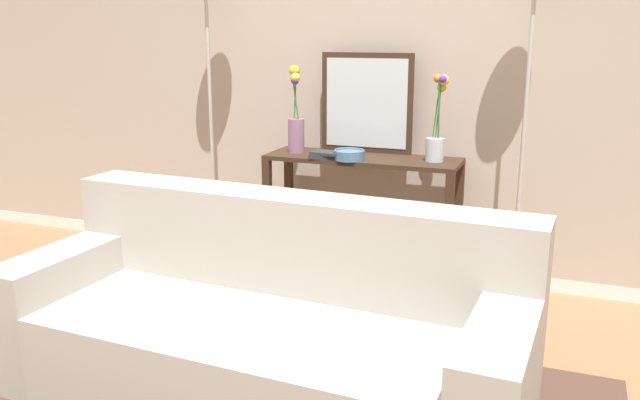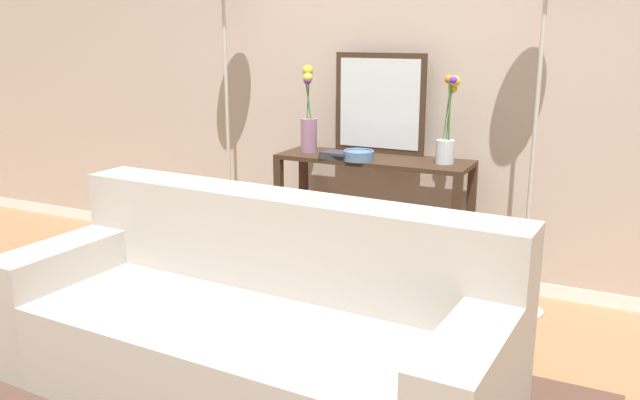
{
  "view_description": "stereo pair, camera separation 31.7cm",
  "coord_description": "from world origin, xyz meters",
  "px_view_note": "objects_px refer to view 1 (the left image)",
  "views": [
    {
      "loc": [
        1.16,
        -2.29,
        1.62
      ],
      "look_at": [
        -0.07,
        0.9,
        0.75
      ],
      "focal_mm": 37.2,
      "sensor_mm": 36.0,
      "label": 1
    },
    {
      "loc": [
        1.45,
        -2.16,
        1.62
      ],
      "look_at": [
        -0.07,
        0.9,
        0.75
      ],
      "focal_mm": 37.2,
      "sensor_mm": 36.0,
      "label": 2
    }
  ],
  "objects_px": {
    "book_row_under_console": "(315,268)",
    "floor_lamp_right": "(531,40)",
    "book_stack": "(327,155)",
    "vase_tall_flowers": "(296,122)",
    "fruit_bowl": "(349,155)",
    "console_table": "(362,197)",
    "floor_lamp_left": "(208,46)",
    "wall_mirror": "(367,103)",
    "couch": "(267,331)",
    "vase_short_flowers": "(437,130)"
  },
  "relations": [
    {
      "from": "fruit_bowl",
      "to": "console_table",
      "type": "bearing_deg",
      "value": 70.04
    },
    {
      "from": "wall_mirror",
      "to": "fruit_bowl",
      "type": "relative_size",
      "value": 3.32
    },
    {
      "from": "floor_lamp_left",
      "to": "fruit_bowl",
      "type": "distance_m",
      "value": 1.22
    },
    {
      "from": "couch",
      "to": "wall_mirror",
      "type": "bearing_deg",
      "value": 92.01
    },
    {
      "from": "vase_short_flowers",
      "to": "fruit_bowl",
      "type": "distance_m",
      "value": 0.55
    },
    {
      "from": "book_stack",
      "to": "couch",
      "type": "bearing_deg",
      "value": -80.92
    },
    {
      "from": "vase_short_flowers",
      "to": "fruit_bowl",
      "type": "relative_size",
      "value": 2.72
    },
    {
      "from": "floor_lamp_left",
      "to": "wall_mirror",
      "type": "distance_m",
      "value": 1.12
    },
    {
      "from": "floor_lamp_left",
      "to": "fruit_bowl",
      "type": "bearing_deg",
      "value": -5.07
    },
    {
      "from": "floor_lamp_right",
      "to": "vase_tall_flowers",
      "type": "relative_size",
      "value": 3.58
    },
    {
      "from": "console_table",
      "to": "wall_mirror",
      "type": "bearing_deg",
      "value": 100.88
    },
    {
      "from": "vase_tall_flowers",
      "to": "fruit_bowl",
      "type": "bearing_deg",
      "value": -16.41
    },
    {
      "from": "book_stack",
      "to": "book_row_under_console",
      "type": "distance_m",
      "value": 0.84
    },
    {
      "from": "floor_lamp_right",
      "to": "fruit_bowl",
      "type": "height_order",
      "value": "floor_lamp_right"
    },
    {
      "from": "vase_short_flowers",
      "to": "floor_lamp_left",
      "type": "bearing_deg",
      "value": -177.91
    },
    {
      "from": "console_table",
      "to": "vase_tall_flowers",
      "type": "bearing_deg",
      "value": -178.95
    },
    {
      "from": "floor_lamp_right",
      "to": "fruit_bowl",
      "type": "xyz_separation_m",
      "value": [
        -1.02,
        -0.09,
        -0.69
      ]
    },
    {
      "from": "vase_tall_flowers",
      "to": "floor_lamp_left",
      "type": "bearing_deg",
      "value": -177.26
    },
    {
      "from": "floor_lamp_right",
      "to": "wall_mirror",
      "type": "height_order",
      "value": "floor_lamp_right"
    },
    {
      "from": "console_table",
      "to": "book_stack",
      "type": "bearing_deg",
      "value": -145.49
    },
    {
      "from": "floor_lamp_right",
      "to": "wall_mirror",
      "type": "xyz_separation_m",
      "value": [
        -1.0,
        0.2,
        -0.41
      ]
    },
    {
      "from": "couch",
      "to": "book_stack",
      "type": "relative_size",
      "value": 10.63
    },
    {
      "from": "couch",
      "to": "vase_tall_flowers",
      "type": "height_order",
      "value": "vase_tall_flowers"
    },
    {
      "from": "floor_lamp_left",
      "to": "book_row_under_console",
      "type": "height_order",
      "value": "floor_lamp_left"
    },
    {
      "from": "wall_mirror",
      "to": "console_table",
      "type": "bearing_deg",
      "value": -79.12
    },
    {
      "from": "couch",
      "to": "floor_lamp_left",
      "type": "xyz_separation_m",
      "value": [
        -1.1,
        1.45,
        1.22
      ]
    },
    {
      "from": "couch",
      "to": "vase_short_flowers",
      "type": "height_order",
      "value": "vase_short_flowers"
    },
    {
      "from": "console_table",
      "to": "book_stack",
      "type": "distance_m",
      "value": 0.37
    },
    {
      "from": "book_stack",
      "to": "book_row_under_console",
      "type": "height_order",
      "value": "book_stack"
    },
    {
      "from": "floor_lamp_left",
      "to": "vase_tall_flowers",
      "type": "distance_m",
      "value": 0.78
    },
    {
      "from": "couch",
      "to": "fruit_bowl",
      "type": "xyz_separation_m",
      "value": [
        -0.07,
        1.36,
        0.57
      ]
    },
    {
      "from": "couch",
      "to": "floor_lamp_right",
      "type": "bearing_deg",
      "value": 56.83
    },
    {
      "from": "console_table",
      "to": "floor_lamp_left",
      "type": "distance_m",
      "value": 1.43
    },
    {
      "from": "wall_mirror",
      "to": "vase_tall_flowers",
      "type": "relative_size",
      "value": 1.14
    },
    {
      "from": "console_table",
      "to": "fruit_bowl",
      "type": "xyz_separation_m",
      "value": [
        -0.05,
        -0.13,
        0.3
      ]
    },
    {
      "from": "floor_lamp_right",
      "to": "vase_tall_flowers",
      "type": "height_order",
      "value": "floor_lamp_right"
    },
    {
      "from": "floor_lamp_left",
      "to": "floor_lamp_right",
      "type": "height_order",
      "value": "floor_lamp_right"
    },
    {
      "from": "floor_lamp_right",
      "to": "floor_lamp_left",
      "type": "bearing_deg",
      "value": 180.0
    },
    {
      "from": "book_row_under_console",
      "to": "book_stack",
      "type": "bearing_deg",
      "value": -43.08
    },
    {
      "from": "couch",
      "to": "floor_lamp_right",
      "type": "distance_m",
      "value": 2.14
    },
    {
      "from": "vase_short_flowers",
      "to": "book_stack",
      "type": "distance_m",
      "value": 0.69
    },
    {
      "from": "floor_lamp_right",
      "to": "vase_short_flowers",
      "type": "xyz_separation_m",
      "value": [
        -0.51,
        0.06,
        -0.53
      ]
    },
    {
      "from": "console_table",
      "to": "floor_lamp_right",
      "type": "distance_m",
      "value": 1.39
    },
    {
      "from": "floor_lamp_left",
      "to": "book_stack",
      "type": "xyz_separation_m",
      "value": [
        0.88,
        -0.09,
        -0.66
      ]
    },
    {
      "from": "book_row_under_console",
      "to": "floor_lamp_right",
      "type": "bearing_deg",
      "value": -1.66
    },
    {
      "from": "floor_lamp_left",
      "to": "wall_mirror",
      "type": "bearing_deg",
      "value": 11.13
    },
    {
      "from": "wall_mirror",
      "to": "vase_tall_flowers",
      "type": "xyz_separation_m",
      "value": [
        -0.42,
        -0.18,
        -0.12
      ]
    },
    {
      "from": "book_row_under_console",
      "to": "console_table",
      "type": "bearing_deg",
      "value": 0.0
    },
    {
      "from": "wall_mirror",
      "to": "book_stack",
      "type": "relative_size",
      "value": 2.88
    },
    {
      "from": "console_table",
      "to": "floor_lamp_right",
      "type": "xyz_separation_m",
      "value": [
        0.97,
        -0.04,
        0.99
      ]
    }
  ]
}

